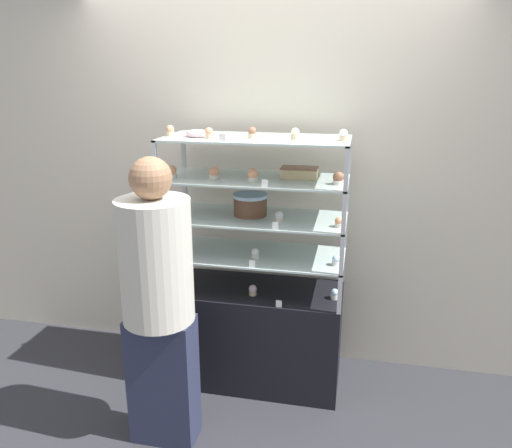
% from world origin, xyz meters
% --- Properties ---
extents(ground_plane, '(20.00, 20.00, 0.00)m').
position_xyz_m(ground_plane, '(0.00, 0.00, 0.00)').
color(ground_plane, '#2D2D33').
extents(back_wall, '(8.00, 0.05, 2.60)m').
position_xyz_m(back_wall, '(0.00, 0.40, 1.30)').
color(back_wall, beige).
rests_on(back_wall, ground_plane).
extents(display_base, '(1.12, 0.51, 0.67)m').
position_xyz_m(display_base, '(0.00, 0.00, 0.33)').
color(display_base, black).
rests_on(display_base, ground_plane).
extents(display_riser_lower, '(1.12, 0.51, 0.25)m').
position_xyz_m(display_riser_lower, '(0.00, 0.00, 0.90)').
color(display_riser_lower, '#B7B7BC').
rests_on(display_riser_lower, display_base).
extents(display_riser_middle, '(1.12, 0.51, 0.25)m').
position_xyz_m(display_riser_middle, '(0.00, 0.00, 1.15)').
color(display_riser_middle, '#B7B7BC').
rests_on(display_riser_middle, display_riser_lower).
extents(display_riser_upper, '(1.12, 0.51, 0.25)m').
position_xyz_m(display_riser_upper, '(0.00, 0.00, 1.39)').
color(display_riser_upper, '#B7B7BC').
rests_on(display_riser_upper, display_riser_middle).
extents(display_riser_top, '(1.12, 0.51, 0.25)m').
position_xyz_m(display_riser_top, '(0.00, 0.00, 1.64)').
color(display_riser_top, '#B7B7BC').
rests_on(display_riser_top, display_riser_upper).
extents(layer_cake_centerpiece, '(0.22, 0.22, 0.14)m').
position_xyz_m(layer_cake_centerpiece, '(-0.04, 0.03, 1.23)').
color(layer_cake_centerpiece, brown).
rests_on(layer_cake_centerpiece, display_riser_middle).
extents(sheet_cake_frosted, '(0.22, 0.13, 0.07)m').
position_xyz_m(sheet_cake_frosted, '(0.26, 0.06, 1.44)').
color(sheet_cake_frosted, '#DBBC84').
rests_on(sheet_cake_frosted, display_riser_upper).
extents(cupcake_0, '(0.05, 0.05, 0.07)m').
position_xyz_m(cupcake_0, '(-0.50, -0.11, 0.70)').
color(cupcake_0, beige).
rests_on(cupcake_0, display_base).
extents(cupcake_1, '(0.05, 0.05, 0.07)m').
position_xyz_m(cupcake_1, '(-0.00, -0.10, 0.70)').
color(cupcake_1, '#CCB28C').
rests_on(cupcake_1, display_base).
extents(cupcake_2, '(0.05, 0.05, 0.07)m').
position_xyz_m(cupcake_2, '(0.51, -0.05, 0.70)').
color(cupcake_2, white).
rests_on(cupcake_2, display_base).
extents(price_tag_0, '(0.04, 0.00, 0.04)m').
position_xyz_m(price_tag_0, '(0.19, -0.23, 0.69)').
color(price_tag_0, white).
rests_on(price_tag_0, display_base).
extents(cupcake_3, '(0.05, 0.05, 0.06)m').
position_xyz_m(cupcake_3, '(-0.51, -0.06, 0.94)').
color(cupcake_3, '#CCB28C').
rests_on(cupcake_3, display_riser_lower).
extents(cupcake_4, '(0.05, 0.05, 0.06)m').
position_xyz_m(cupcake_4, '(0.01, -0.08, 0.94)').
color(cupcake_4, beige).
rests_on(cupcake_4, display_riser_lower).
extents(cupcake_5, '(0.05, 0.05, 0.06)m').
position_xyz_m(cupcake_5, '(0.51, -0.10, 0.94)').
color(cupcake_5, white).
rests_on(cupcake_5, display_riser_lower).
extents(price_tag_1, '(0.04, 0.00, 0.04)m').
position_xyz_m(price_tag_1, '(0.03, -0.23, 0.94)').
color(price_tag_1, white).
rests_on(price_tag_1, display_riser_lower).
extents(cupcake_6, '(0.05, 0.05, 0.06)m').
position_xyz_m(cupcake_6, '(-0.50, -0.12, 1.19)').
color(cupcake_6, '#CCB28C').
rests_on(cupcake_6, display_riser_middle).
extents(cupcake_7, '(0.05, 0.05, 0.06)m').
position_xyz_m(cupcake_7, '(0.16, -0.07, 1.19)').
color(cupcake_7, beige).
rests_on(cupcake_7, display_riser_middle).
extents(cupcake_8, '(0.05, 0.05, 0.06)m').
position_xyz_m(cupcake_8, '(0.52, -0.11, 1.19)').
color(cupcake_8, beige).
rests_on(cupcake_8, display_riser_middle).
extents(price_tag_2, '(0.04, 0.00, 0.04)m').
position_xyz_m(price_tag_2, '(0.16, -0.23, 1.18)').
color(price_tag_2, white).
rests_on(price_tag_2, display_riser_middle).
extents(cupcake_9, '(0.07, 0.07, 0.08)m').
position_xyz_m(cupcake_9, '(-0.51, -0.09, 1.44)').
color(cupcake_9, beige).
rests_on(cupcake_9, display_riser_upper).
extents(cupcake_10, '(0.07, 0.07, 0.08)m').
position_xyz_m(cupcake_10, '(-0.24, -0.07, 1.44)').
color(cupcake_10, beige).
rests_on(cupcake_10, display_riser_upper).
extents(cupcake_11, '(0.07, 0.07, 0.08)m').
position_xyz_m(cupcake_11, '(0.00, -0.09, 1.44)').
color(cupcake_11, beige).
rests_on(cupcake_11, display_riser_upper).
extents(cupcake_12, '(0.07, 0.07, 0.08)m').
position_xyz_m(cupcake_12, '(0.50, -0.08, 1.44)').
color(cupcake_12, beige).
rests_on(cupcake_12, display_riser_upper).
extents(price_tag_3, '(0.04, 0.00, 0.04)m').
position_xyz_m(price_tag_3, '(0.10, -0.23, 1.43)').
color(price_tag_3, white).
rests_on(price_tag_3, display_riser_upper).
extents(cupcake_13, '(0.05, 0.05, 0.07)m').
position_xyz_m(cupcake_13, '(-0.52, -0.05, 1.68)').
color(cupcake_13, '#CCB28C').
rests_on(cupcake_13, display_riser_top).
extents(cupcake_14, '(0.05, 0.05, 0.07)m').
position_xyz_m(cupcake_14, '(-0.25, -0.12, 1.68)').
color(cupcake_14, '#CCB28C').
rests_on(cupcake_14, display_riser_top).
extents(cupcake_15, '(0.05, 0.05, 0.07)m').
position_xyz_m(cupcake_15, '(-0.01, -0.04, 1.68)').
color(cupcake_15, '#CCB28C').
rests_on(cupcake_15, display_riser_top).
extents(cupcake_16, '(0.05, 0.05, 0.07)m').
position_xyz_m(cupcake_16, '(0.24, -0.04, 1.68)').
color(cupcake_16, '#CCB28C').
rests_on(cupcake_16, display_riser_top).
extents(cupcake_17, '(0.05, 0.05, 0.07)m').
position_xyz_m(cupcake_17, '(0.52, -0.04, 1.68)').
color(cupcake_17, '#CCB28C').
rests_on(cupcake_17, display_riser_top).
extents(price_tag_4, '(0.04, 0.00, 0.04)m').
position_xyz_m(price_tag_4, '(-0.14, -0.23, 1.67)').
color(price_tag_4, white).
rests_on(price_tag_4, display_riser_top).
extents(donut_glazed, '(0.13, 0.13, 0.04)m').
position_xyz_m(donut_glazed, '(-0.35, -0.04, 1.67)').
color(donut_glazed, '#EFB2BC').
rests_on(donut_glazed, display_riser_top).
extents(customer_figure, '(0.38, 0.38, 1.64)m').
position_xyz_m(customer_figure, '(-0.39, -0.68, 0.87)').
color(customer_figure, '#282D47').
rests_on(customer_figure, ground_plane).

